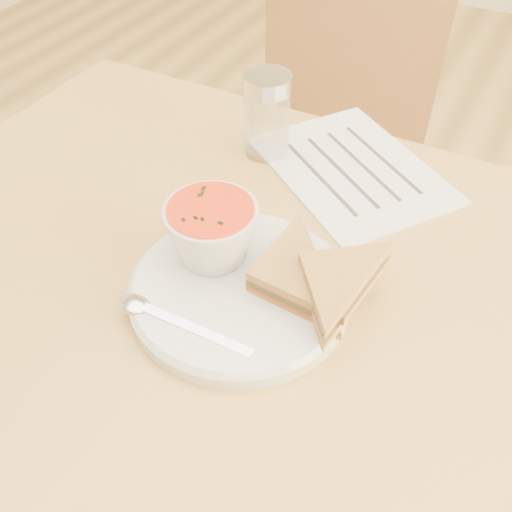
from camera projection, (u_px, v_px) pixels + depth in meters
The scene contains 9 objects.
dining_table at pixel (251, 424), 0.94m from camera, with size 1.00×0.70×0.75m, color olive, non-canonical shape.
chair_far at pixel (321, 178), 1.30m from camera, with size 0.40×0.40×0.89m, color brown, non-canonical shape.
plate at pixel (240, 291), 0.64m from camera, with size 0.25×0.25×0.02m, color silver, non-canonical shape.
soup_bowl at pixel (212, 234), 0.64m from camera, with size 0.11×0.11×0.07m, color silver, non-canonical shape.
sandwich_half_a at pixel (246, 284), 0.61m from camera, with size 0.12×0.12×0.04m, color #B58F40, non-canonical shape.
sandwich_half_b at pixel (298, 264), 0.62m from camera, with size 0.11×0.11×0.03m, color #B58F40, non-canonical shape.
spoon at pixel (178, 323), 0.59m from camera, with size 0.19×0.04×0.01m, color silver, non-canonical shape.
paper_menu at pixel (351, 169), 0.82m from camera, with size 0.28×0.20×0.00m, color white, non-canonical shape.
condiment_shaker at pixel (267, 115), 0.81m from camera, with size 0.07×0.07×0.12m, color silver, non-canonical shape.
Camera 1 is at (0.23, -0.42, 1.24)m, focal length 40.00 mm.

